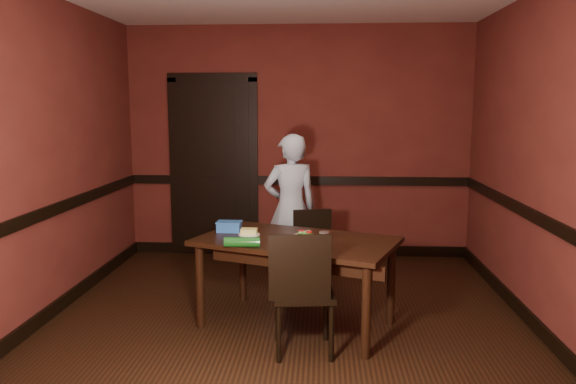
# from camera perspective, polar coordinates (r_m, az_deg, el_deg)

# --- Properties ---
(floor) EXTENTS (4.00, 4.50, 0.01)m
(floor) POSITION_cam_1_polar(r_m,az_deg,el_deg) (4.70, -0.27, -13.42)
(floor) COLOR black
(floor) RESTS_ON ground
(wall_back) EXTENTS (4.00, 0.02, 2.70)m
(wall_back) POSITION_cam_1_polar(r_m,az_deg,el_deg) (6.61, 1.02, 5.07)
(wall_back) COLOR #5D221C
(wall_back) RESTS_ON ground
(wall_front) EXTENTS (4.00, 0.02, 2.70)m
(wall_front) POSITION_cam_1_polar(r_m,az_deg,el_deg) (2.15, -4.28, -2.57)
(wall_front) COLOR #5D221C
(wall_front) RESTS_ON ground
(wall_left) EXTENTS (0.02, 4.50, 2.70)m
(wall_left) POSITION_cam_1_polar(r_m,az_deg,el_deg) (4.93, -24.21, 3.05)
(wall_left) COLOR #5D221C
(wall_left) RESTS_ON ground
(wall_right) EXTENTS (0.02, 4.50, 2.70)m
(wall_right) POSITION_cam_1_polar(r_m,az_deg,el_deg) (4.69, 24.95, 2.75)
(wall_right) COLOR #5D221C
(wall_right) RESTS_ON ground
(dado_back) EXTENTS (4.00, 0.03, 0.10)m
(dado_back) POSITION_cam_1_polar(r_m,az_deg,el_deg) (6.64, 1.01, 1.18)
(dado_back) COLOR black
(dado_back) RESTS_ON ground
(dado_left) EXTENTS (0.03, 4.50, 0.10)m
(dado_left) POSITION_cam_1_polar(r_m,az_deg,el_deg) (4.98, -23.73, -2.10)
(dado_left) COLOR black
(dado_left) RESTS_ON ground
(dado_right) EXTENTS (0.03, 4.50, 0.10)m
(dado_right) POSITION_cam_1_polar(r_m,az_deg,el_deg) (4.74, 24.43, -2.66)
(dado_right) COLOR black
(dado_right) RESTS_ON ground
(baseboard_back) EXTENTS (4.00, 0.03, 0.12)m
(baseboard_back) POSITION_cam_1_polar(r_m,az_deg,el_deg) (6.80, 0.99, -5.85)
(baseboard_back) COLOR black
(baseboard_back) RESTS_ON ground
(baseboard_left) EXTENTS (0.03, 4.50, 0.12)m
(baseboard_left) POSITION_cam_1_polar(r_m,az_deg,el_deg) (5.19, -23.15, -11.25)
(baseboard_left) COLOR black
(baseboard_left) RESTS_ON ground
(baseboard_right) EXTENTS (0.03, 4.50, 0.12)m
(baseboard_right) POSITION_cam_1_polar(r_m,az_deg,el_deg) (4.97, 23.81, -12.21)
(baseboard_right) COLOR black
(baseboard_right) RESTS_ON ground
(door) EXTENTS (1.05, 0.07, 2.20)m
(door) POSITION_cam_1_polar(r_m,az_deg,el_deg) (6.72, -7.56, 2.84)
(door) COLOR black
(door) RESTS_ON ground
(dining_table) EXTENTS (1.75, 1.36, 0.72)m
(dining_table) POSITION_cam_1_polar(r_m,az_deg,el_deg) (4.59, 0.84, -9.17)
(dining_table) COLOR black
(dining_table) RESTS_ON floor
(chair_far) EXTENTS (0.45, 0.45, 0.79)m
(chair_far) POSITION_cam_1_polar(r_m,az_deg,el_deg) (5.30, 2.02, -6.32)
(chair_far) COLOR black
(chair_far) RESTS_ON floor
(chair_near) EXTENTS (0.47, 0.47, 0.91)m
(chair_near) POSITION_cam_1_polar(r_m,az_deg,el_deg) (4.10, 1.59, -9.98)
(chair_near) COLOR black
(chair_near) RESTS_ON floor
(person) EXTENTS (0.63, 0.51, 1.50)m
(person) POSITION_cam_1_polar(r_m,az_deg,el_deg) (5.67, 0.25, -1.65)
(person) COLOR silver
(person) RESTS_ON floor
(sandwich_plate) EXTENTS (0.29, 0.29, 0.07)m
(sandwich_plate) POSITION_cam_1_polar(r_m,az_deg,el_deg) (4.46, 1.73, -4.62)
(sandwich_plate) COLOR white
(sandwich_plate) RESTS_ON dining_table
(sauce_jar) EXTENTS (0.08, 0.08, 0.09)m
(sauce_jar) POSITION_cam_1_polar(r_m,az_deg,el_deg) (4.35, 3.70, -4.61)
(sauce_jar) COLOR #578C38
(sauce_jar) RESTS_ON dining_table
(cheese_saucer) EXTENTS (0.18, 0.18, 0.05)m
(cheese_saucer) POSITION_cam_1_polar(r_m,az_deg,el_deg) (4.63, -3.98, -4.13)
(cheese_saucer) COLOR white
(cheese_saucer) RESTS_ON dining_table
(food_tub) EXTENTS (0.21, 0.15, 0.09)m
(food_tub) POSITION_cam_1_polar(r_m,az_deg,el_deg) (4.77, -5.99, -3.50)
(food_tub) COLOR blue
(food_tub) RESTS_ON dining_table
(wrapped_veg) EXTENTS (0.27, 0.09, 0.08)m
(wrapped_veg) POSITION_cam_1_polar(r_m,az_deg,el_deg) (4.24, -4.68, -5.10)
(wrapped_veg) COLOR #145316
(wrapped_veg) RESTS_ON dining_table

